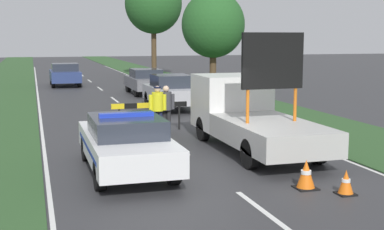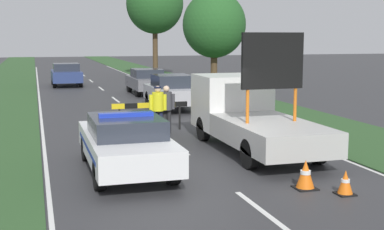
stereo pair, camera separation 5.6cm
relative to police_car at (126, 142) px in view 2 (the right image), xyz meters
name	(u,v)px [view 2 (the right image)]	position (x,y,z in m)	size (l,w,h in m)	color
ground_plane	(210,171)	(2.00, -0.56, -0.74)	(160.00, 160.00, 0.00)	#333335
lane_markings	(115,99)	(2.00, 15.51, -0.73)	(7.90, 66.75, 0.01)	silver
grass_verge_left	(1,95)	(-4.01, 19.44, -0.72)	(4.02, 120.00, 0.03)	#2D5128
grass_verge_right	(201,89)	(8.01, 19.44, -0.72)	(4.02, 120.00, 0.03)	#2D5128
police_car	(126,142)	(0.00, 0.00, 0.00)	(1.89, 4.82, 1.49)	white
work_truck	(248,114)	(4.00, 1.87, 0.29)	(2.15, 6.11, 3.42)	white
road_barrier	(150,108)	(1.78, 5.51, 0.10)	(2.71, 0.08, 1.01)	black
police_officer	(158,106)	(1.85, 4.57, 0.27)	(0.61, 0.38, 1.69)	#191E38
pedestrian_civilian	(166,106)	(2.21, 4.82, 0.24)	(0.60, 0.38, 1.66)	#232326
traffic_cone_near_police	(345,183)	(4.12, -3.26, -0.48)	(0.38, 0.38, 0.53)	black
traffic_cone_centre_front	(305,174)	(3.53, -2.62, -0.41)	(0.47, 0.47, 0.65)	black
traffic_cone_near_truck	(142,124)	(1.44, 5.36, -0.45)	(0.41, 0.41, 0.57)	black
queued_car_sedan_silver	(172,92)	(3.92, 10.80, 0.09)	(1.83, 4.07, 1.60)	#B2B2B7
queued_car_suv_grey	(147,81)	(4.17, 17.73, 0.04)	(1.81, 4.37, 1.47)	slate
queued_car_hatch_blue	(66,74)	(-0.02, 24.37, 0.06)	(1.92, 4.09, 1.54)	navy
roadside_tree_near_left	(214,25)	(8.05, 16.97, 3.26)	(3.68, 3.68, 5.95)	#4C3823
roadside_tree_near_right	(155,4)	(7.59, 30.77, 5.25)	(4.67, 4.67, 8.46)	#4C3823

